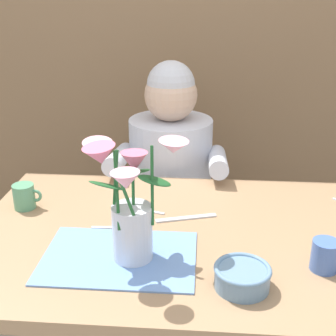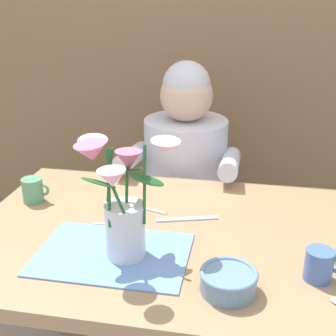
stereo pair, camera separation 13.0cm
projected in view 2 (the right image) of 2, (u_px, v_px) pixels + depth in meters
name	position (u px, v px, depth m)	size (l,w,h in m)	color
wood_panel_backdrop	(216.00, 21.00, 2.09)	(4.00, 0.10, 2.50)	brown
dining_table	(176.00, 262.00, 1.36)	(1.20, 0.80, 0.74)	#9E7A56
seated_person	(185.00, 196.00, 1.96)	(0.45, 0.47, 1.14)	#4C4C56
striped_placemat	(113.00, 254.00, 1.21)	(0.40, 0.28, 0.01)	#6B93D1
flower_vase	(122.00, 201.00, 1.15)	(0.29, 0.26, 0.33)	silver
ceramic_bowl	(229.00, 281.00, 1.06)	(0.14, 0.14, 0.06)	#6689A8
dinner_knife	(187.00, 219.00, 1.39)	(0.19, 0.02, 0.01)	silver
tea_cup	(319.00, 265.00, 1.10)	(0.09, 0.07, 0.08)	#476BB7
coffee_cup	(33.00, 190.00, 1.50)	(0.09, 0.07, 0.08)	#569970
spoon_0	(144.00, 208.00, 1.46)	(0.12, 0.05, 0.01)	silver
spoon_2	(118.00, 225.00, 1.36)	(0.12, 0.02, 0.01)	silver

